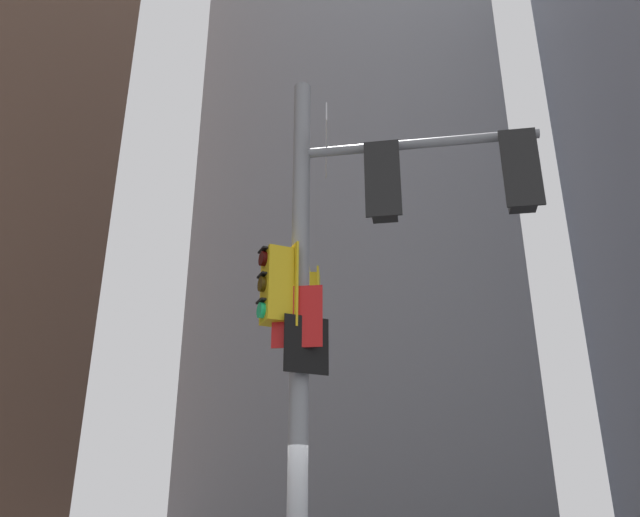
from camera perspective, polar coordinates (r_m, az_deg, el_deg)
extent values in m
cube|color=#9399A3|center=(37.83, 3.46, 3.75)|extent=(15.08, 15.08, 36.58)
cylinder|color=gray|center=(8.16, -1.84, -6.94)|extent=(0.24, 0.24, 7.68)
cylinder|color=gray|center=(9.11, 8.66, 10.08)|extent=(3.27, 0.29, 0.13)
cylinder|color=gray|center=(9.62, -1.27, -1.02)|extent=(0.29, 2.20, 0.13)
cube|color=black|center=(8.65, 5.60, 7.18)|extent=(0.48, 0.05, 1.14)
cube|color=black|center=(8.82, 5.68, 6.57)|extent=(0.36, 0.36, 1.00)
cylinder|color=#360605|center=(9.16, 5.69, 7.89)|extent=(0.20, 0.07, 0.20)
cube|color=black|center=(9.23, 5.66, 8.52)|extent=(0.22, 0.08, 0.02)
cylinder|color=#3C2C06|center=(8.99, 5.77, 5.96)|extent=(0.20, 0.07, 0.20)
cube|color=black|center=(9.05, 5.75, 6.61)|extent=(0.22, 0.08, 0.02)
cylinder|color=#19C672|center=(8.83, 5.86, 3.96)|extent=(0.20, 0.07, 0.20)
cube|color=black|center=(8.89, 5.83, 4.64)|extent=(0.22, 0.08, 0.02)
cube|color=black|center=(8.76, 17.51, 7.81)|extent=(0.48, 0.05, 1.14)
cube|color=black|center=(8.92, 17.36, 7.21)|extent=(0.36, 0.36, 1.00)
cylinder|color=red|center=(9.26, 16.96, 8.49)|extent=(0.20, 0.07, 0.20)
cube|color=black|center=(9.33, 16.87, 9.11)|extent=(0.22, 0.08, 0.02)
cylinder|color=#3C2C06|center=(9.09, 17.21, 6.59)|extent=(0.20, 0.07, 0.20)
cube|color=black|center=(9.16, 17.12, 7.23)|extent=(0.22, 0.08, 0.02)
cylinder|color=#06311C|center=(8.94, 17.46, 4.62)|extent=(0.20, 0.07, 0.20)
cube|color=black|center=(8.99, 17.37, 5.29)|extent=(0.22, 0.08, 0.02)
cube|color=yellow|center=(9.41, -0.14, -4.40)|extent=(0.06, 0.48, 1.14)
cube|color=yellow|center=(9.42, -1.30, -4.42)|extent=(0.36, 0.36, 1.00)
cylinder|color=#360605|center=(9.54, -2.48, -2.43)|extent=(0.07, 0.20, 0.20)
cube|color=black|center=(9.59, -2.51, -1.76)|extent=(0.09, 0.22, 0.02)
cylinder|color=#3C2C06|center=(9.43, -2.52, -4.43)|extent=(0.07, 0.20, 0.20)
cube|color=black|center=(9.47, -2.54, -3.74)|extent=(0.09, 0.22, 0.02)
cylinder|color=#19C672|center=(9.33, -2.55, -6.48)|extent=(0.07, 0.20, 0.20)
cube|color=black|center=(9.36, -2.58, -5.77)|extent=(0.09, 0.22, 0.02)
cube|color=yellow|center=(10.24, 0.08, -5.91)|extent=(0.06, 0.48, 1.14)
cube|color=yellow|center=(10.25, -0.99, -5.93)|extent=(0.36, 0.36, 1.00)
cylinder|color=#360605|center=(10.37, -2.08, -4.08)|extent=(0.07, 0.20, 0.20)
cube|color=black|center=(10.41, -2.10, -3.45)|extent=(0.09, 0.22, 0.02)
cylinder|color=#3C2C06|center=(10.27, -2.11, -5.94)|extent=(0.07, 0.20, 0.20)
cube|color=black|center=(10.30, -2.13, -5.30)|extent=(0.09, 0.22, 0.02)
cylinder|color=#19C672|center=(10.17, -2.13, -7.83)|extent=(0.07, 0.20, 0.20)
cube|color=black|center=(10.20, -2.16, -7.18)|extent=(0.09, 0.22, 0.02)
cube|color=gold|center=(8.30, -2.64, -2.66)|extent=(0.27, 0.43, 1.14)
cube|color=gold|center=(8.24, -3.87, -2.48)|extent=(0.46, 0.46, 1.00)
cylinder|color=#360605|center=(8.31, -5.11, -0.02)|extent=(0.15, 0.20, 0.20)
cube|color=black|center=(8.35, -5.12, 0.75)|extent=(0.17, 0.23, 0.02)
cylinder|color=#3C2C06|center=(8.18, -5.19, -2.28)|extent=(0.15, 0.20, 0.20)
cube|color=black|center=(8.22, -5.20, -1.49)|extent=(0.17, 0.23, 0.02)
cylinder|color=#19C672|center=(8.07, -5.27, -4.62)|extent=(0.15, 0.20, 0.20)
cube|color=black|center=(8.10, -5.29, -3.81)|extent=(0.17, 0.23, 0.02)
cube|color=white|center=(9.33, 0.56, 10.27)|extent=(0.18, 1.54, 0.28)
cube|color=#19479E|center=(9.33, 0.56, 10.27)|extent=(0.18, 1.50, 0.24)
cube|color=red|center=(8.00, -2.07, -5.17)|extent=(0.64, 0.02, 0.80)
cube|color=white|center=(8.00, -2.07, -5.17)|extent=(0.60, 0.02, 0.76)
cube|color=black|center=(7.92, -1.21, -7.67)|extent=(0.52, 0.33, 0.72)
cube|color=white|center=(7.92, -1.21, -7.67)|extent=(0.48, 0.31, 0.68)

